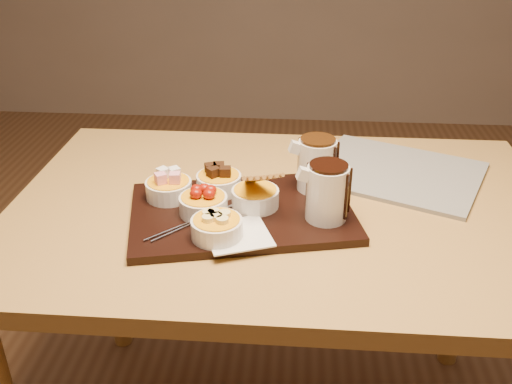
# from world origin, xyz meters

# --- Properties ---
(dining_table) EXTENTS (1.20, 0.80, 0.75)m
(dining_table) POSITION_xyz_m (0.00, 0.00, 0.65)
(dining_table) COLOR #B18641
(dining_table) RESTS_ON ground
(serving_board) EXTENTS (0.51, 0.39, 0.02)m
(serving_board) POSITION_xyz_m (-0.09, -0.06, 0.76)
(serving_board) COLOR black
(serving_board) RESTS_ON dining_table
(napkin) EXTENTS (0.15, 0.15, 0.00)m
(napkin) POSITION_xyz_m (-0.08, -0.17, 0.77)
(napkin) COLOR white
(napkin) RESTS_ON serving_board
(bowl_marshmallows) EXTENTS (0.10, 0.10, 0.04)m
(bowl_marshmallows) POSITION_xyz_m (-0.25, -0.02, 0.79)
(bowl_marshmallows) COLOR white
(bowl_marshmallows) RESTS_ON serving_board
(bowl_cake) EXTENTS (0.10, 0.10, 0.04)m
(bowl_cake) POSITION_xyz_m (-0.14, 0.02, 0.79)
(bowl_cake) COLOR white
(bowl_cake) RESTS_ON serving_board
(bowl_strawberries) EXTENTS (0.10, 0.10, 0.04)m
(bowl_strawberries) POSITION_xyz_m (-0.16, -0.09, 0.79)
(bowl_strawberries) COLOR white
(bowl_strawberries) RESTS_ON serving_board
(bowl_biscotti) EXTENTS (0.10, 0.10, 0.04)m
(bowl_biscotti) POSITION_xyz_m (-0.06, -0.05, 0.79)
(bowl_biscotti) COLOR white
(bowl_biscotti) RESTS_ON serving_board
(bowl_bananas) EXTENTS (0.10, 0.10, 0.04)m
(bowl_bananas) POSITION_xyz_m (-0.12, -0.17, 0.79)
(bowl_bananas) COLOR white
(bowl_bananas) RESTS_ON serving_board
(pitcher_dark_chocolate) EXTENTS (0.10, 0.10, 0.12)m
(pitcher_dark_chocolate) POSITION_xyz_m (0.09, -0.09, 0.83)
(pitcher_dark_chocolate) COLOR silver
(pitcher_dark_chocolate) RESTS_ON serving_board
(pitcher_milk_chocolate) EXTENTS (0.10, 0.10, 0.12)m
(pitcher_milk_chocolate) POSITION_xyz_m (0.07, 0.04, 0.83)
(pitcher_milk_chocolate) COLOR silver
(pitcher_milk_chocolate) RESTS_ON serving_board
(fondue_skewers) EXTENTS (0.20, 0.21, 0.01)m
(fondue_skewers) POSITION_xyz_m (-0.17, -0.11, 0.77)
(fondue_skewers) COLOR silver
(fondue_skewers) RESTS_ON serving_board
(newspaper) EXTENTS (0.48, 0.44, 0.01)m
(newspaper) POSITION_xyz_m (0.27, 0.17, 0.76)
(newspaper) COLOR beige
(newspaper) RESTS_ON dining_table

